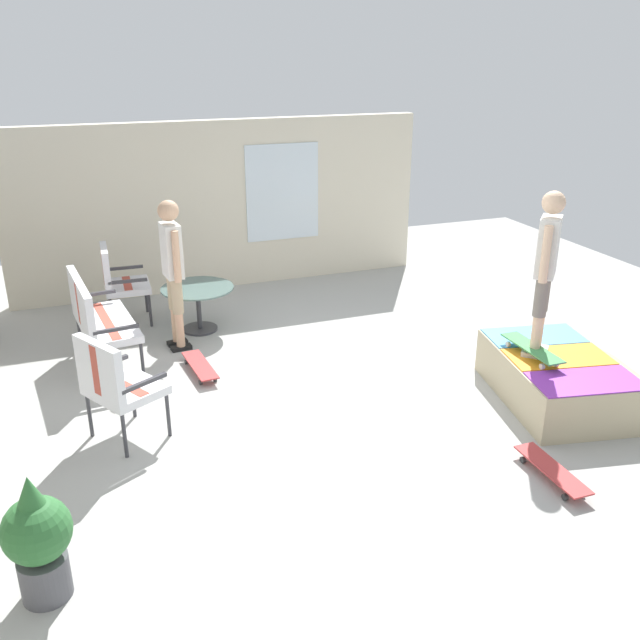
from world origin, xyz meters
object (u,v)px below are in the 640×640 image
at_px(skate_ramp, 558,378).
at_px(patio_chair_by_wall, 113,381).
at_px(patio_chair_near_house, 117,277).
at_px(person_skater, 546,263).
at_px(person_watching, 173,263).
at_px(patio_bench, 95,314).
at_px(skateboard_spare, 552,470).
at_px(potted_plant, 38,537).
at_px(skateboard_by_bench, 200,366).
at_px(patio_table, 198,300).
at_px(skateboard_on_ramp, 532,349).

relative_size(skate_ramp, patio_chair_by_wall, 1.92).
relative_size(patio_chair_near_house, person_skater, 0.62).
height_order(patio_chair_near_house, patio_chair_by_wall, same).
bearing_deg(person_watching, person_skater, -128.32).
bearing_deg(patio_bench, skateboard_spare, -136.94).
bearing_deg(patio_chair_near_house, potted_plant, 168.95).
bearing_deg(patio_chair_by_wall, skate_ramp, -99.87).
xyz_separation_m(skateboard_spare, potted_plant, (0.08, 3.93, 0.38)).
height_order(skate_ramp, person_skater, person_skater).
bearing_deg(skateboard_by_bench, patio_bench, 59.84).
bearing_deg(skate_ramp, potted_plant, 102.20).
bearing_deg(person_watching, patio_table, -37.14).
relative_size(patio_chair_by_wall, potted_plant, 1.11).
relative_size(patio_chair_near_house, potted_plant, 1.11).
bearing_deg(person_skater, potted_plant, 104.46).
xyz_separation_m(patio_chair_near_house, person_watching, (-1.07, -0.56, 0.43)).
bearing_deg(person_skater, skate_ramp, -124.82).
bearing_deg(patio_bench, skateboard_by_bench, -120.16).
distance_m(patio_bench, skateboard_spare, 4.94).
bearing_deg(skate_ramp, patio_table, 44.45).
xyz_separation_m(skate_ramp, person_skater, (0.15, 0.21, 1.19)).
relative_size(skate_ramp, skateboard_spare, 2.44).
relative_size(skate_ramp, potted_plant, 2.13).
height_order(patio_bench, patio_chair_by_wall, same).
distance_m(patio_table, skateboard_by_bench, 1.28).
relative_size(patio_chair_near_house, skateboard_spare, 1.27).
bearing_deg(patio_bench, potted_plant, 170.64).
xyz_separation_m(skate_ramp, person_watching, (2.65, 3.37, 0.80)).
distance_m(patio_chair_by_wall, skateboard_on_ramp, 3.99).
bearing_deg(potted_plant, skateboard_spare, -91.11).
bearing_deg(person_watching, patio_chair_by_wall, 155.75).
height_order(skateboard_spare, potted_plant, potted_plant).
distance_m(patio_chair_near_house, skateboard_spare, 5.72).
bearing_deg(patio_chair_by_wall, patio_table, -26.96).
height_order(patio_bench, skateboard_by_bench, patio_bench).
bearing_deg(skateboard_spare, person_watching, 32.90).
distance_m(person_watching, potted_plant, 4.03).
bearing_deg(potted_plant, patio_chair_near_house, -11.05).
bearing_deg(skateboard_spare, patio_chair_near_house, 31.81).
relative_size(patio_chair_near_house, skateboard_on_ramp, 1.27).
height_order(patio_bench, patio_chair_near_house, same).
height_order(person_skater, skateboard_spare, person_skater).
relative_size(person_watching, person_skater, 1.08).
bearing_deg(patio_table, skate_ramp, -135.55).
bearing_deg(skateboard_spare, patio_bench, 43.06).
height_order(patio_chair_near_house, person_skater, person_skater).
xyz_separation_m(patio_chair_near_house, skateboard_spare, (-4.84, -3.00, -0.53)).
height_order(patio_chair_by_wall, person_watching, person_watching).
distance_m(skate_ramp, patio_table, 4.34).
xyz_separation_m(skate_ramp, skateboard_by_bench, (1.87, 3.28, -0.16)).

